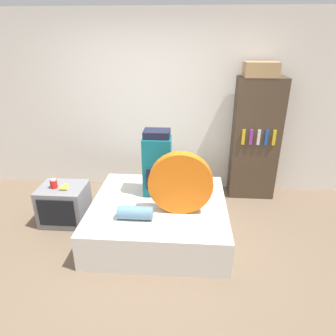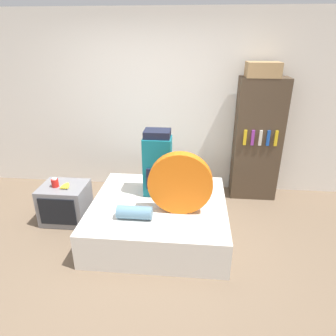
# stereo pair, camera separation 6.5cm
# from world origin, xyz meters

# --- Properties ---
(ground_plane) EXTENTS (16.00, 16.00, 0.00)m
(ground_plane) POSITION_xyz_m (0.00, 0.00, 0.00)
(ground_plane) COLOR brown
(wall_back) EXTENTS (8.00, 0.05, 2.60)m
(wall_back) POSITION_xyz_m (0.00, 1.90, 1.30)
(wall_back) COLOR white
(wall_back) RESTS_ON ground_plane
(bed) EXTENTS (1.59, 1.51, 0.42)m
(bed) POSITION_xyz_m (0.16, 0.59, 0.21)
(bed) COLOR silver
(bed) RESTS_ON ground_plane
(backpack) EXTENTS (0.33, 0.29, 0.81)m
(backpack) POSITION_xyz_m (0.12, 0.82, 0.81)
(backpack) COLOR #14707F
(backpack) RESTS_ON bed
(tent_bag) EXTENTS (0.70, 0.12, 0.70)m
(tent_bag) POSITION_xyz_m (0.41, 0.41, 0.77)
(tent_bag) COLOR orange
(tent_bag) RESTS_ON bed
(sleeping_roll) EXTENTS (0.38, 0.15, 0.15)m
(sleeping_roll) POSITION_xyz_m (-0.06, 0.22, 0.49)
(sleeping_roll) COLOR #5B849E
(sleeping_roll) RESTS_ON bed
(television) EXTENTS (0.57, 0.50, 0.49)m
(television) POSITION_xyz_m (-1.09, 0.75, 0.25)
(television) COLOR gray
(television) RESTS_ON ground_plane
(canister) EXTENTS (0.09, 0.09, 0.12)m
(canister) POSITION_xyz_m (-1.17, 0.72, 0.55)
(canister) COLOR red
(canister) RESTS_ON television
(banana_bunch) EXTENTS (0.13, 0.17, 0.04)m
(banana_bunch) POSITION_xyz_m (-1.04, 0.72, 0.51)
(banana_bunch) COLOR yellow
(banana_bunch) RESTS_ON television
(bookshelf) EXTENTS (0.65, 0.36, 1.74)m
(bookshelf) POSITION_xyz_m (1.44, 1.67, 0.87)
(bookshelf) COLOR #473828
(bookshelf) RESTS_ON ground_plane
(cardboard_box) EXTENTS (0.43, 0.30, 0.19)m
(cardboard_box) POSITION_xyz_m (1.40, 1.65, 1.84)
(cardboard_box) COLOR #A88456
(cardboard_box) RESTS_ON bookshelf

